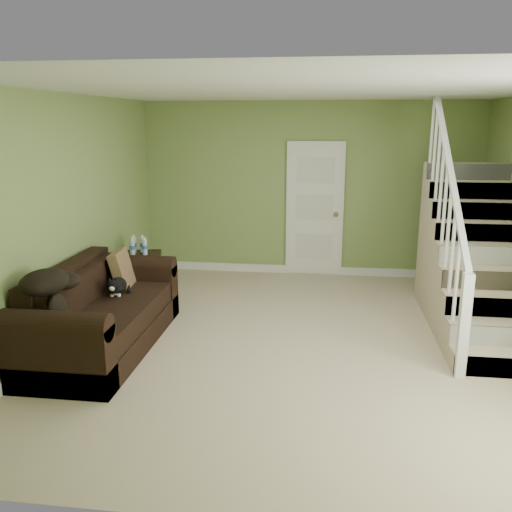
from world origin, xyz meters
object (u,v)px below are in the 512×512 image
(sofa, at_px, (100,317))
(banana, at_px, (95,318))
(cat, at_px, (117,286))
(side_table, at_px, (141,276))

(sofa, bearing_deg, banana, -70.48)
(cat, bearing_deg, sofa, -109.09)
(sofa, height_order, side_table, sofa)
(cat, bearing_deg, banana, -90.11)
(cat, bearing_deg, side_table, 90.90)
(sofa, bearing_deg, cat, 77.90)
(cat, distance_m, banana, 0.79)
(side_table, xyz_separation_m, banana, (0.27, -2.06, 0.18))
(sofa, height_order, banana, sofa)
(sofa, relative_size, banana, 11.50)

